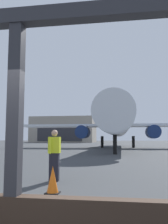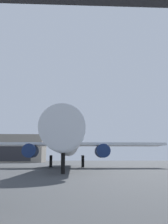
# 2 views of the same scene
# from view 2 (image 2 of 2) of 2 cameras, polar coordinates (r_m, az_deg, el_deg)

# --- Properties ---
(ground_plane) EXTENTS (220.00, 220.00, 0.00)m
(ground_plane) POSITION_cam_2_polar(r_m,az_deg,el_deg) (42.78, -5.27, -12.47)
(ground_plane) COLOR #383A3D
(airplane) EXTENTS (28.46, 33.76, 10.54)m
(airplane) POSITION_cam_2_polar(r_m,az_deg,el_deg) (34.97, -4.04, -6.90)
(airplane) COLOR silver
(airplane) RESTS_ON ground
(distant_hangar) EXTENTS (22.12, 14.12, 8.98)m
(distant_hangar) POSITION_cam_2_polar(r_m,az_deg,el_deg) (88.67, -16.45, -8.27)
(distant_hangar) COLOR #9E9384
(distant_hangar) RESTS_ON ground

